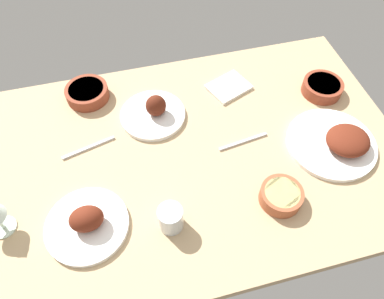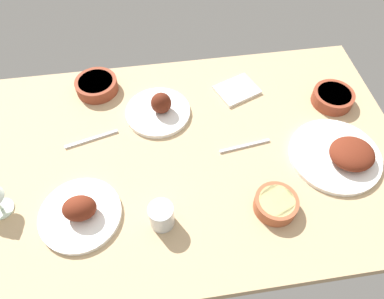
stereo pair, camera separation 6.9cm
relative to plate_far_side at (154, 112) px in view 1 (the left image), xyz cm
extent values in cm
cube|color=tan|center=(8.95, -18.71, -4.18)|extent=(140.00, 90.00, 4.00)
cylinder|color=white|center=(-0.44, 0.04, -1.38)|extent=(22.79, 22.79, 1.60)
ellipsoid|color=#511E11|center=(0.99, -0.09, 3.14)|extent=(7.07, 6.40, 8.10)
cylinder|color=white|center=(-26.31, -36.03, -1.38)|extent=(23.75, 23.75, 1.60)
ellipsoid|color=#602314|center=(-25.55, -36.12, 2.75)|extent=(9.55, 7.43, 7.24)
cylinder|color=white|center=(54.44, -27.02, -1.38)|extent=(29.37, 29.37, 1.60)
ellipsoid|color=#602314|center=(57.98, -29.37, 2.15)|extent=(14.08, 13.14, 5.95)
cylinder|color=brown|center=(62.45, -3.66, 0.09)|extent=(14.48, 14.48, 4.54)
cylinder|color=#9E3314|center=(62.45, -3.66, 1.86)|extent=(11.87, 11.87, 1.00)
cylinder|color=#A35133|center=(30.10, -41.75, 0.15)|extent=(12.62, 12.62, 4.67)
cylinder|color=#DBCC7A|center=(30.10, -41.75, 1.98)|extent=(10.35, 10.35, 1.00)
cylinder|color=brown|center=(-21.71, 15.09, 0.10)|extent=(15.33, 15.33, 4.57)
cylinder|color=#4C192D|center=(-21.71, 15.09, 1.89)|extent=(12.57, 12.57, 1.00)
cylinder|color=silver|center=(-49.37, -30.45, -1.93)|extent=(7.00, 7.00, 0.50)
cylinder|color=silver|center=(-3.03, -41.42, 2.01)|extent=(7.07, 7.07, 8.39)
cube|color=white|center=(29.75, 6.77, -1.58)|extent=(17.83, 16.14, 1.20)
cube|color=silver|center=(-23.61, -8.35, -1.78)|extent=(17.63, 5.38, 0.80)
cube|color=silver|center=(26.61, -19.06, -1.78)|extent=(17.51, 3.23, 0.80)
camera|label=1|loc=(-7.62, -82.84, 92.87)|focal=33.08mm
camera|label=2|loc=(-0.83, -84.22, 92.87)|focal=33.08mm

